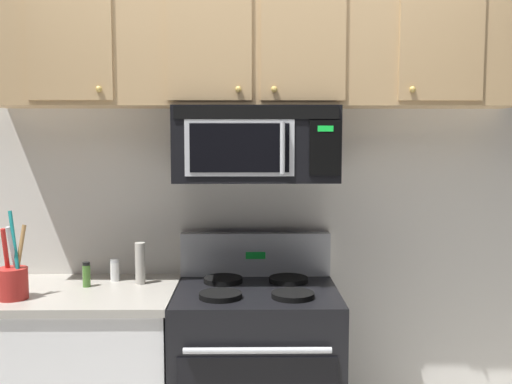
% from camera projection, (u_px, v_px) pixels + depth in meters
% --- Properties ---
extents(back_wall, '(5.20, 0.10, 2.70)m').
position_uv_depth(back_wall, '(255.00, 187.00, 3.07)').
color(back_wall, silver).
rests_on(back_wall, ground_plane).
extents(stove_range, '(0.76, 0.69, 1.12)m').
position_uv_depth(stove_range, '(256.00, 379.00, 2.79)').
color(stove_range, black).
rests_on(stove_range, ground_plane).
extents(over_range_microwave, '(0.76, 0.43, 0.35)m').
position_uv_depth(over_range_microwave, '(256.00, 144.00, 2.80)').
color(over_range_microwave, black).
extents(upper_cabinets, '(2.50, 0.36, 0.55)m').
position_uv_depth(upper_cabinets, '(256.00, 48.00, 2.79)').
color(upper_cabinets, tan).
extents(counter_segment, '(0.93, 0.65, 0.90)m').
position_uv_depth(counter_segment, '(79.00, 383.00, 2.79)').
color(counter_segment, silver).
rests_on(counter_segment, ground_plane).
extents(utensil_crock_red, '(0.13, 0.13, 0.39)m').
position_uv_depth(utensil_crock_red, '(13.00, 280.00, 2.58)').
color(utensil_crock_red, red).
rests_on(utensil_crock_red, counter_segment).
extents(salt_shaker, '(0.04, 0.04, 0.11)m').
position_uv_depth(salt_shaker, '(115.00, 270.00, 2.91)').
color(salt_shaker, white).
rests_on(salt_shaker, counter_segment).
extents(pepper_mill, '(0.05, 0.05, 0.20)m').
position_uv_depth(pepper_mill, '(140.00, 263.00, 2.85)').
color(pepper_mill, '#B7B2A8').
rests_on(pepper_mill, counter_segment).
extents(spice_jar, '(0.04, 0.04, 0.12)m').
position_uv_depth(spice_jar, '(86.00, 275.00, 2.79)').
color(spice_jar, '#4C7F33').
rests_on(spice_jar, counter_segment).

